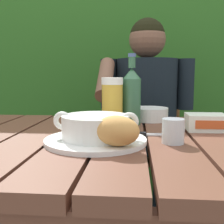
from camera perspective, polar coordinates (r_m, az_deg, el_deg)
dining_table at (r=0.85m, az=2.32°, el=-11.83°), size 1.18×0.81×0.73m
hedge_backdrop at (r=2.27m, az=8.47°, el=15.39°), size 3.24×0.84×2.80m
chair_near_diner at (r=1.70m, az=6.71°, el=-7.45°), size 0.44×0.41×0.95m
person_eating at (r=1.45m, az=6.99°, el=-0.37°), size 0.48×0.47×1.20m
serving_plate at (r=0.75m, az=-3.39°, el=-5.84°), size 0.27×0.27×0.01m
soup_bowl at (r=0.74m, az=-3.41°, el=-2.93°), size 0.23×0.18×0.07m
bread_roll at (r=0.66m, az=1.02°, el=-3.87°), size 0.13×0.12×0.07m
beer_glass at (r=0.98m, az=0.05°, el=2.10°), size 0.08×0.08×0.17m
beer_bottle at (r=1.01m, az=4.06°, el=3.47°), size 0.07×0.07×0.26m
water_glass_small at (r=0.75m, az=12.48°, el=-3.85°), size 0.06×0.06×0.07m
butter_tub at (r=0.96m, az=18.80°, el=-2.01°), size 0.13×0.10×0.05m
table_knife at (r=0.84m, az=6.82°, el=-4.56°), size 0.16×0.03×0.01m
diner_bowl at (r=1.11m, az=7.81°, el=-0.42°), size 0.14×0.14×0.05m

